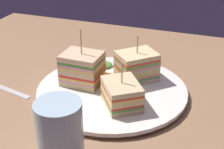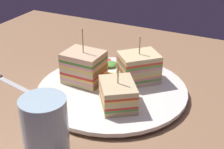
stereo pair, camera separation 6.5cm
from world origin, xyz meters
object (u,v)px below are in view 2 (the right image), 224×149
(plate, at_px, (112,90))
(chip_pile, at_px, (113,81))
(sandwich_wedge_2, at_px, (118,94))
(spoon, at_px, (1,77))
(drinking_glass, at_px, (46,135))
(sandwich_wedge_1, at_px, (84,67))
(sandwich_wedge_0, at_px, (139,68))

(plate, xyz_separation_m, chip_pile, (-0.00, 0.01, 0.02))
(sandwich_wedge_2, distance_m, spoon, 0.28)
(chip_pile, distance_m, drinking_glass, 0.22)
(sandwich_wedge_1, xyz_separation_m, drinking_glass, (0.06, -0.21, -0.00))
(plate, distance_m, chip_pile, 0.02)
(sandwich_wedge_2, xyz_separation_m, drinking_glass, (-0.04, -0.16, 0.01))
(sandwich_wedge_1, height_order, chip_pile, sandwich_wedge_1)
(sandwich_wedge_0, height_order, spoon, sandwich_wedge_0)
(sandwich_wedge_2, height_order, spoon, sandwich_wedge_2)
(sandwich_wedge_1, height_order, drinking_glass, sandwich_wedge_1)
(sandwich_wedge_0, height_order, sandwich_wedge_2, sandwich_wedge_0)
(plate, relative_size, sandwich_wedge_2, 3.07)
(sandwich_wedge_2, relative_size, spoon, 0.71)
(plate, xyz_separation_m, sandwich_wedge_0, (0.03, 0.05, 0.03))
(sandwich_wedge_2, relative_size, chip_pile, 1.58)
(sandwich_wedge_0, bearing_deg, spoon, -24.32)
(sandwich_wedge_1, relative_size, drinking_glass, 1.09)
(sandwich_wedge_0, height_order, sandwich_wedge_1, sandwich_wedge_1)
(plate, bearing_deg, chip_pile, 106.39)
(sandwich_wedge_1, relative_size, sandwich_wedge_2, 1.18)
(drinking_glass, bearing_deg, sandwich_wedge_2, 77.57)
(plate, distance_m, spoon, 0.25)
(sandwich_wedge_1, xyz_separation_m, spoon, (-0.18, -0.05, -0.04))
(chip_pile, relative_size, spoon, 0.45)
(sandwich_wedge_0, height_order, drinking_glass, sandwich_wedge_0)
(plate, relative_size, sandwich_wedge_0, 3.08)
(drinking_glass, bearing_deg, chip_pile, 90.70)
(drinking_glass, bearing_deg, sandwich_wedge_0, 82.88)
(plate, bearing_deg, sandwich_wedge_0, 57.24)
(plate, distance_m, sandwich_wedge_1, 0.07)
(sandwich_wedge_2, distance_m, chip_pile, 0.07)
(sandwich_wedge_0, bearing_deg, chip_pile, 7.69)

